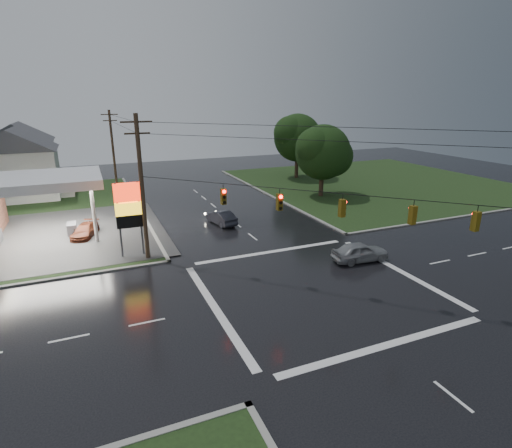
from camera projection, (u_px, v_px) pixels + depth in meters
name	position (u px, v px, depth m)	size (l,w,h in m)	color
ground	(316.00, 287.00, 26.47)	(120.00, 120.00, 0.00)	black
grass_ne	(376.00, 183.00, 58.97)	(36.00, 36.00, 0.08)	black
pylon_sign	(129.00, 207.00, 30.55)	(2.00, 0.35, 6.00)	#59595E
utility_pole_nw	(142.00, 187.00, 29.53)	(2.20, 0.32, 11.00)	#382619
utility_pole_n	(113.00, 148.00, 54.60)	(2.20, 0.32, 10.50)	#382619
traffic_signals	(321.00, 192.00, 24.50)	(26.87, 26.87, 1.47)	black
house_near	(17.00, 163.00, 48.89)	(11.05, 8.48, 8.60)	silver
house_far	(20.00, 152.00, 59.04)	(11.05, 8.48, 8.60)	silver
tree_ne_near	(324.00, 152.00, 49.36)	(7.99, 6.80, 8.98)	black
tree_ne_far	(298.00, 138.00, 60.82)	(8.46, 7.20, 9.80)	black
car_north	(221.00, 217.00, 39.61)	(1.46, 4.20, 1.38)	#22232A
car_crossing	(360.00, 252.00, 30.57)	(1.77, 4.40, 1.50)	gray
car_pump	(85.00, 231.00, 35.99)	(1.63, 4.01, 1.16)	#532213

